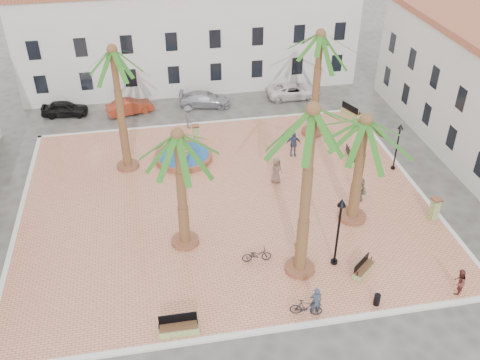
{
  "coord_description": "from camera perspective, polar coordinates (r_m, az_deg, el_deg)",
  "views": [
    {
      "loc": [
        -4.2,
        -27.99,
        20.77
      ],
      "look_at": [
        1.0,
        0.0,
        1.6
      ],
      "focal_mm": 40.0,
      "sensor_mm": 36.0,
      "label": 1
    }
  ],
  "objects": [
    {
      "name": "litter_bin",
      "position": [
        28.79,
        14.4,
        -12.26
      ],
      "size": [
        0.34,
        0.34,
        0.65
      ],
      "primitive_type": "cylinder",
      "color": "black",
      "rests_on": "plaza"
    },
    {
      "name": "pedestrian_north",
      "position": [
        43.24,
        -5.53,
        6.73
      ],
      "size": [
        0.89,
        1.33,
        1.91
      ],
      "primitive_type": "imported",
      "rotation": [
        0.0,
        0.0,
        1.73
      ],
      "color": "#535358",
      "rests_on": "plaza"
    },
    {
      "name": "bollard_e",
      "position": [
        35.04,
        20.06,
        -2.87
      ],
      "size": [
        0.63,
        0.63,
        1.56
      ],
      "rotation": [
        0.0,
        0.0,
        0.14
      ],
      "color": "#8D9E58",
      "rests_on": "plaza"
    },
    {
      "name": "building_north",
      "position": [
        50.76,
        -5.43,
        15.43
      ],
      "size": [
        30.4,
        7.4,
        9.5
      ],
      "color": "silver",
      "rests_on": "ground"
    },
    {
      "name": "bench_e",
      "position": [
        39.7,
        11.77,
        2.34
      ],
      "size": [
        0.79,
        1.9,
        0.97
      ],
      "rotation": [
        0.0,
        0.0,
        1.45
      ],
      "color": "#8D9E58",
      "rests_on": "plaza"
    },
    {
      "name": "kerb_n",
      "position": [
        44.34,
        -3.89,
        6.05
      ],
      "size": [
        26.3,
        0.3,
        0.16
      ],
      "primitive_type": "cube",
      "color": "silver",
      "rests_on": "ground"
    },
    {
      "name": "kerb_w",
      "position": [
        35.91,
        -22.61,
        -4.29
      ],
      "size": [
        0.3,
        22.3,
        0.16
      ],
      "primitive_type": "cube",
      "color": "silver",
      "rests_on": "ground"
    },
    {
      "name": "bench_s",
      "position": [
        26.9,
        -6.56,
        -15.44
      ],
      "size": [
        1.97,
        0.62,
        1.04
      ],
      "rotation": [
        0.0,
        0.0,
        -0.01
      ],
      "color": "#8D9E58",
      "rests_on": "plaza"
    },
    {
      "name": "bollard_se",
      "position": [
        30.13,
        6.23,
        -7.8
      ],
      "size": [
        0.51,
        0.51,
        1.26
      ],
      "rotation": [
        0.0,
        0.0,
        -0.14
      ],
      "color": "#8D9E58",
      "rests_on": "plaza"
    },
    {
      "name": "bench_se",
      "position": [
        30.37,
        13.04,
        -9.28
      ],
      "size": [
        1.59,
        1.44,
        0.87
      ],
      "rotation": [
        0.0,
        0.0,
        0.7
      ],
      "color": "#8D9E58",
      "rests_on": "plaza"
    },
    {
      "name": "car_silver",
      "position": [
        47.15,
        -3.76,
        8.6
      ],
      "size": [
        4.68,
        2.58,
        1.28
      ],
      "primitive_type": "imported",
      "rotation": [
        0.0,
        0.0,
        1.39
      ],
      "color": "#A8A8B0",
      "rests_on": "ground"
    },
    {
      "name": "palm_sw",
      "position": [
        28.11,
        -6.6,
        3.34
      ],
      "size": [
        5.24,
        5.24,
        7.62
      ],
      "color": "brown",
      "rests_on": "plaza"
    },
    {
      "name": "lamppost_e",
      "position": [
        38.47,
        16.54,
        4.22
      ],
      "size": [
        0.39,
        0.39,
        3.58
      ],
      "color": "black",
      "rests_on": "plaza"
    },
    {
      "name": "kerb_e",
      "position": [
        38.82,
        17.69,
        -0.06
      ],
      "size": [
        0.3,
        22.3,
        0.16
      ],
      "primitive_type": "cube",
      "color": "silver",
      "rests_on": "ground"
    },
    {
      "name": "pedestrian_east",
      "position": [
        35.47,
        12.71,
        -0.93
      ],
      "size": [
        0.78,
        1.58,
        1.63
      ],
      "primitive_type": "imported",
      "rotation": [
        0.0,
        0.0,
        -1.37
      ],
      "color": "slate",
      "rests_on": "plaza"
    },
    {
      "name": "plaza",
      "position": [
        35.06,
        -1.61,
        -2.23
      ],
      "size": [
        26.0,
        22.0,
        0.15
      ],
      "primitive_type": "cube",
      "color": "tan",
      "rests_on": "ground"
    },
    {
      "name": "ground",
      "position": [
        35.11,
        -1.61,
        -2.33
      ],
      "size": [
        120.0,
        120.0,
        0.0
      ],
      "primitive_type": "plane",
      "color": "#56544F",
      "rests_on": "ground"
    },
    {
      "name": "cyclist_b",
      "position": [
        30.38,
        22.34,
        -10.02
      ],
      "size": [
        0.96,
        0.94,
        1.56
      ],
      "primitive_type": "imported",
      "rotation": [
        0.0,
        0.0,
        3.85
      ],
      "color": "#5B2523",
      "rests_on": "plaza"
    },
    {
      "name": "pedestrian_fountain_a",
      "position": [
        36.31,
        3.9,
        1.04
      ],
      "size": [
        1.08,
        0.91,
        1.88
      ],
      "primitive_type": "imported",
      "rotation": [
        0.0,
        0.0,
        0.4
      ],
      "color": "#806456",
      "rests_on": "plaza"
    },
    {
      "name": "bicycle_a",
      "position": [
        30.21,
        1.8,
        -7.98
      ],
      "size": [
        1.7,
        0.65,
        0.88
      ],
      "primitive_type": "imported",
      "rotation": [
        0.0,
        0.0,
        1.53
      ],
      "color": "black",
      "rests_on": "plaza"
    },
    {
      "name": "palm_s",
      "position": [
        24.94,
        7.64,
        5.44
      ],
      "size": [
        5.38,
        5.38,
        10.19
      ],
      "color": "brown",
      "rests_on": "plaza"
    },
    {
      "name": "palm_e",
      "position": [
        30.97,
        13.08,
        4.79
      ],
      "size": [
        5.68,
        5.68,
        7.26
      ],
      "color": "brown",
      "rests_on": "plaza"
    },
    {
      "name": "kerb_s",
      "position": [
        27.1,
        2.25,
        -15.85
      ],
      "size": [
        26.3,
        0.3,
        0.16
      ],
      "primitive_type": "cube",
      "color": "silver",
      "rests_on": "ground"
    },
    {
      "name": "bench_ne",
      "position": [
        46.18,
        11.79,
        7.09
      ],
      "size": [
        1.31,
        2.06,
        1.05
      ],
      "rotation": [
        0.0,
        0.0,
        1.96
      ],
      "color": "#8D9E58",
      "rests_on": "plaza"
    },
    {
      "name": "lamppost_s",
      "position": [
        28.89,
        10.57,
        -4.29
      ],
      "size": [
        0.48,
        0.48,
        4.44
      ],
      "color": "black",
      "rests_on": "plaza"
    },
    {
      "name": "car_red",
      "position": [
        46.67,
        -11.65,
        7.68
      ],
      "size": [
        4.14,
        2.33,
        1.29
      ],
      "primitive_type": "imported",
      "rotation": [
        0.0,
        0.0,
        1.83
      ],
      "color": "maroon",
      "rests_on": "ground"
    },
    {
      "name": "bollard_n",
      "position": [
        41.1,
        -4.74,
        4.95
      ],
      "size": [
        0.53,
        0.53,
        1.49
      ],
      "rotation": [
        0.0,
        0.0,
        0.01
      ],
      "color": "#8D9E58",
      "rests_on": "plaza"
    },
    {
      "name": "pedestrian_fountain_b",
      "position": [
        39.42,
        5.71,
        3.86
      ],
      "size": [
        1.18,
        0.6,
        1.92
      ],
      "primitive_type": "imported",
      "rotation": [
        0.0,
        0.0,
        -0.12
      ],
      "color": "#373D5C",
      "rests_on": "plaza"
    },
    {
      "name": "palm_ne",
      "position": [
        40.14,
        8.5,
        13.93
      ],
      "size": [
        5.61,
        5.61,
        8.43
      ],
      "color": "brown",
      "rests_on": "plaza"
    },
    {
      "name": "palm_nw",
      "position": [
        35.68,
        -13.31,
        12.05
      ],
      "size": [
        5.08,
        5.08,
        9.09
      ],
      "color": "brown",
      "rests_on": "plaza"
    },
    {
      "name": "cyclist_a",
      "position": [
        27.38,
        8.07,
        -12.67
      ],
      "size": [
        0.67,
        0.47,
        1.73
      ],
      "primitive_type": "imported",
      "rotation": [
        0.0,
        0.0,
        3.05
      ],
      "color": "#2F3848",
      "rests_on": "plaza"
    },
    {
      "name": "car_black",
      "position": [
        47.73,
        -18.2,
        7.26
      ],
      "size": [
        3.95,
        1.91,
        1.3
      ],
      "primitive_type": "imported",
      "rotation": [
        0.0,
        0.0,
        1.47
      ],
      "color": "black",
      "rests_on": "ground"
    },
    {
      "name": "car_white",
      "position": [
        48.84,
        5.75,
        9.46
      ],
      "size": [
        4.76,
        2.23,
        1.32
      ],
      "primitive_type": "imported",
      "rotation": [
        0.0,
        0.0,
        1.56
      ],
      "color": "white",
      "rests_on": "ground"
    },
    {
      "name": "bicycle_b",
      "position": [
        27.54,
        7.07,
        -13.35
      ],
      "size": [
        1.71,
        0.89,
        0.99
      ],
      "primitive_type": "imported",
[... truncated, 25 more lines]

